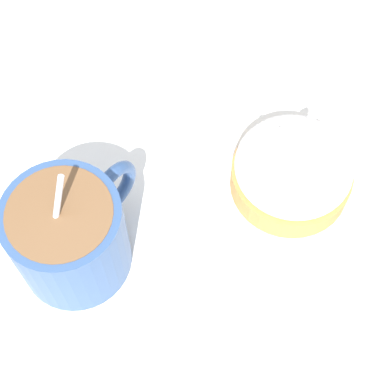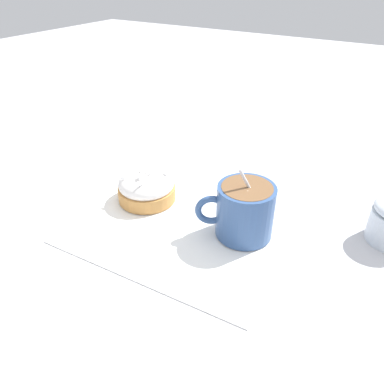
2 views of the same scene
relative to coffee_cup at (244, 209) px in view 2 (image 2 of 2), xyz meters
The scene contains 4 objects.
ground_plane 0.09m from the coffee_cup, behind, with size 3.00×3.00×0.00m, color #B2B2B7.
paper_napkin 0.09m from the coffee_cup, behind, with size 0.30×0.31×0.00m.
coffee_cup is the anchor object (origin of this frame).
frosted_pastry 0.16m from the coffee_cup, behind, with size 0.09×0.09×0.05m.
Camera 2 is at (0.23, -0.38, 0.32)m, focal length 35.00 mm.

